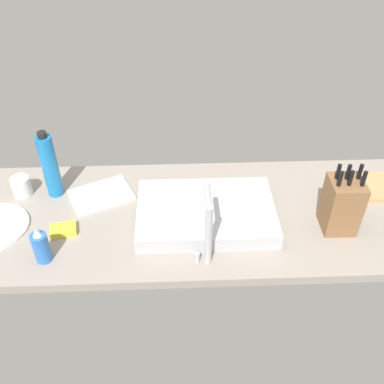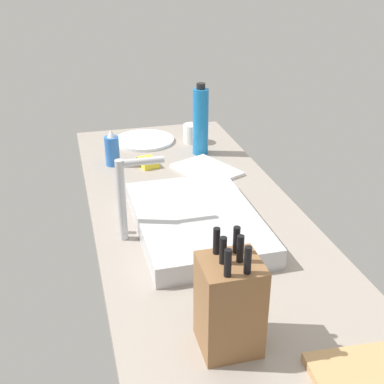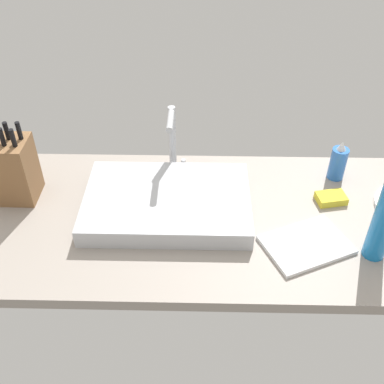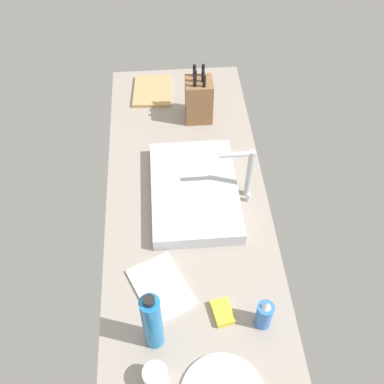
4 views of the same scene
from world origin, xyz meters
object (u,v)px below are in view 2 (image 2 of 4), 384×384
(dinner_plate, at_px, (144,140))
(dish_towel, at_px, (207,170))
(dish_sponge, at_px, (148,162))
(faucet, at_px, (126,193))
(sink_basin, at_px, (196,222))
(coffee_mug, at_px, (192,133))
(knife_block, at_px, (229,304))
(water_bottle, at_px, (201,121))
(soap_bottle, at_px, (112,150))

(dinner_plate, height_order, dish_towel, same)
(dish_sponge, bearing_deg, faucet, 163.99)
(sink_basin, relative_size, coffee_mug, 6.48)
(faucet, relative_size, coffee_mug, 3.10)
(sink_basin, relative_size, faucet, 2.09)
(sink_basin, relative_size, dinner_plate, 2.00)
(dinner_plate, relative_size, dish_sponge, 2.79)
(sink_basin, xyz_separation_m, knife_block, (-0.47, 0.06, 0.08))
(knife_block, height_order, dish_sponge, knife_block)
(dinner_plate, distance_m, coffee_mug, 0.20)
(faucet, bearing_deg, knife_block, -164.05)
(coffee_mug, height_order, dish_sponge, coffee_mug)
(water_bottle, height_order, dish_towel, water_bottle)
(sink_basin, height_order, dish_towel, sink_basin)
(sink_basin, xyz_separation_m, faucet, (0.01, 0.20, 0.11))
(sink_basin, distance_m, faucet, 0.23)
(water_bottle, xyz_separation_m, dish_sponge, (-0.07, 0.22, -0.12))
(coffee_mug, distance_m, dish_sponge, 0.30)
(sink_basin, relative_size, water_bottle, 1.78)
(dish_towel, bearing_deg, faucet, 138.98)
(coffee_mug, bearing_deg, knife_block, 168.92)
(water_bottle, bearing_deg, dinner_plate, 46.00)
(dish_towel, height_order, coffee_mug, coffee_mug)
(dinner_plate, bearing_deg, knife_block, 178.25)
(dinner_plate, bearing_deg, water_bottle, -134.00)
(water_bottle, bearing_deg, soap_bottle, 94.95)
(faucet, bearing_deg, water_bottle, -32.72)
(sink_basin, height_order, knife_block, knife_block)
(coffee_mug, relative_size, dish_sponge, 0.86)
(knife_block, bearing_deg, dish_sponge, 0.09)
(dinner_plate, bearing_deg, sink_basin, -178.45)
(water_bottle, xyz_separation_m, coffee_mug, (0.13, 0.00, -0.09))
(faucet, bearing_deg, dinner_plate, -12.93)
(knife_block, bearing_deg, soap_bottle, 7.15)
(knife_block, bearing_deg, sink_basin, -6.57)
(sink_basin, height_order, coffee_mug, coffee_mug)
(dish_sponge, bearing_deg, sink_basin, -174.30)
(faucet, bearing_deg, dish_towel, -41.02)
(faucet, xyz_separation_m, dish_towel, (0.39, -0.34, -0.14))
(dish_sponge, bearing_deg, knife_block, 179.56)
(water_bottle, bearing_deg, faucet, 147.28)
(water_bottle, distance_m, dinner_plate, 0.30)
(sink_basin, xyz_separation_m, soap_bottle, (0.55, 0.18, 0.03))
(water_bottle, bearing_deg, dish_towel, 171.75)
(dish_sponge, bearing_deg, dish_towel, -118.98)
(faucet, relative_size, water_bottle, 0.85)
(knife_block, height_order, dinner_plate, knife_block)
(dish_towel, distance_m, dish_sponge, 0.23)
(sink_basin, distance_m, dinner_plate, 0.77)
(soap_bottle, bearing_deg, faucet, 178.07)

